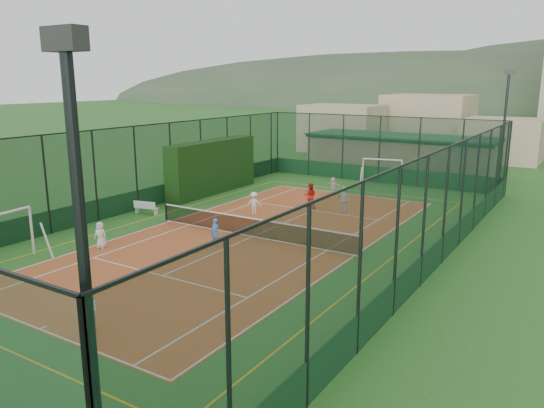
{
  "coord_description": "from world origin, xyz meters",
  "views": [
    {
      "loc": [
        14.27,
        -20.92,
        7.62
      ],
      "look_at": [
        -0.27,
        2.23,
        1.2
      ],
      "focal_mm": 35.0,
      "sensor_mm": 36.0,
      "label": 1
    }
  ],
  "objects_px": {
    "floodlight_se": "(90,340)",
    "child_far_back": "(333,185)",
    "futsal_goal_far": "(382,172)",
    "child_near_right": "(88,311)",
    "child_near_left": "(100,235)",
    "child_far_left": "(254,203)",
    "child_near_mid": "(215,232)",
    "clubhouse": "(401,154)",
    "white_bench": "(146,207)",
    "coach": "(310,196)",
    "floodlight_ne": "(503,135)",
    "child_far_right": "(344,200)"
  },
  "relations": [
    {
      "from": "floodlight_ne",
      "to": "child_far_back",
      "type": "distance_m",
      "value": 11.55
    },
    {
      "from": "clubhouse",
      "to": "child_near_mid",
      "type": "xyz_separation_m",
      "value": [
        -0.66,
        -24.16,
        -0.91
      ]
    },
    {
      "from": "floodlight_se",
      "to": "clubhouse",
      "type": "relative_size",
      "value": 0.54
    },
    {
      "from": "floodlight_se",
      "to": "child_far_back",
      "type": "distance_m",
      "value": 29.85
    },
    {
      "from": "child_near_mid",
      "to": "floodlight_se",
      "type": "bearing_deg",
      "value": -49.39
    },
    {
      "from": "child_near_right",
      "to": "child_far_left",
      "type": "distance_m",
      "value": 15.53
    },
    {
      "from": "floodlight_se",
      "to": "child_near_left",
      "type": "bearing_deg",
      "value": 140.04
    },
    {
      "from": "child_near_left",
      "to": "coach",
      "type": "distance_m",
      "value": 12.89
    },
    {
      "from": "child_near_right",
      "to": "coach",
      "type": "bearing_deg",
      "value": 109.56
    },
    {
      "from": "child_near_left",
      "to": "child_far_left",
      "type": "bearing_deg",
      "value": 56.41
    },
    {
      "from": "floodlight_se",
      "to": "child_far_left",
      "type": "xyz_separation_m",
      "value": [
        -11.04,
        20.36,
        -3.45
      ]
    },
    {
      "from": "floodlight_se",
      "to": "child_far_left",
      "type": "height_order",
      "value": "floodlight_se"
    },
    {
      "from": "floodlight_ne",
      "to": "child_near_right",
      "type": "distance_m",
      "value": 28.92
    },
    {
      "from": "child_far_back",
      "to": "child_near_right",
      "type": "bearing_deg",
      "value": 110.73
    },
    {
      "from": "child_near_right",
      "to": "child_far_back",
      "type": "bearing_deg",
      "value": 109.98
    },
    {
      "from": "floodlight_ne",
      "to": "futsal_goal_far",
      "type": "bearing_deg",
      "value": -177.96
    },
    {
      "from": "floodlight_se",
      "to": "coach",
      "type": "height_order",
      "value": "floodlight_se"
    },
    {
      "from": "clubhouse",
      "to": "futsal_goal_far",
      "type": "height_order",
      "value": "clubhouse"
    },
    {
      "from": "child_far_left",
      "to": "child_far_right",
      "type": "bearing_deg",
      "value": -171.18
    },
    {
      "from": "child_far_back",
      "to": "clubhouse",
      "type": "bearing_deg",
      "value": -81.89
    },
    {
      "from": "floodlight_ne",
      "to": "clubhouse",
      "type": "bearing_deg",
      "value": 147.88
    },
    {
      "from": "child_far_right",
      "to": "coach",
      "type": "height_order",
      "value": "coach"
    },
    {
      "from": "floodlight_ne",
      "to": "child_near_right",
      "type": "xyz_separation_m",
      "value": [
        -7.04,
        -27.84,
        -3.38
      ]
    },
    {
      "from": "floodlight_ne",
      "to": "white_bench",
      "type": "distance_m",
      "value": 23.28
    },
    {
      "from": "clubhouse",
      "to": "child_far_right",
      "type": "distance_m",
      "value": 15.21
    },
    {
      "from": "floodlight_se",
      "to": "child_near_left",
      "type": "relative_size",
      "value": 6.68
    },
    {
      "from": "clubhouse",
      "to": "child_far_left",
      "type": "bearing_deg",
      "value": -97.63
    },
    {
      "from": "clubhouse",
      "to": "child_near_left",
      "type": "bearing_deg",
      "value": -100.3
    },
    {
      "from": "child_near_right",
      "to": "floodlight_se",
      "type": "bearing_deg",
      "value": -24.01
    },
    {
      "from": "futsal_goal_far",
      "to": "child_near_right",
      "type": "distance_m",
      "value": 27.58
    },
    {
      "from": "white_bench",
      "to": "child_near_right",
      "type": "height_order",
      "value": "child_near_right"
    },
    {
      "from": "floodlight_se",
      "to": "child_far_back",
      "type": "xyz_separation_m",
      "value": [
        -9.7,
        28.01,
        -3.54
      ]
    },
    {
      "from": "floodlight_se",
      "to": "white_bench",
      "type": "height_order",
      "value": "floodlight_se"
    },
    {
      "from": "child_near_mid",
      "to": "clubhouse",
      "type": "bearing_deg",
      "value": 96.4
    },
    {
      "from": "child_near_left",
      "to": "child_far_left",
      "type": "relative_size",
      "value": 0.93
    },
    {
      "from": "white_bench",
      "to": "child_near_left",
      "type": "relative_size",
      "value": 1.17
    },
    {
      "from": "floodlight_se",
      "to": "child_near_right",
      "type": "xyz_separation_m",
      "value": [
        -7.04,
        5.36,
        -3.38
      ]
    },
    {
      "from": "child_near_mid",
      "to": "child_far_left",
      "type": "relative_size",
      "value": 0.99
    },
    {
      "from": "child_near_left",
      "to": "coach",
      "type": "xyz_separation_m",
      "value": [
        4.53,
        12.07,
        0.16
      ]
    },
    {
      "from": "child_near_right",
      "to": "child_far_back",
      "type": "height_order",
      "value": "child_near_right"
    },
    {
      "from": "white_bench",
      "to": "child_far_right",
      "type": "xyz_separation_m",
      "value": [
        9.56,
        6.41,
        0.38
      ]
    },
    {
      "from": "coach",
      "to": "floodlight_ne",
      "type": "bearing_deg",
      "value": -151.45
    },
    {
      "from": "floodlight_se",
      "to": "child_near_left",
      "type": "xyz_separation_m",
      "value": [
        -13.55,
        11.36,
        -3.5
      ]
    },
    {
      "from": "child_near_left",
      "to": "child_near_right",
      "type": "relative_size",
      "value": 0.84
    },
    {
      "from": "floodlight_ne",
      "to": "child_far_back",
      "type": "height_order",
      "value": "floodlight_ne"
    },
    {
      "from": "child_near_mid",
      "to": "child_far_right",
      "type": "bearing_deg",
      "value": 83.01
    },
    {
      "from": "child_near_left",
      "to": "child_near_mid",
      "type": "bearing_deg",
      "value": 17.68
    },
    {
      "from": "floodlight_ne",
      "to": "clubhouse",
      "type": "height_order",
      "value": "floodlight_ne"
    },
    {
      "from": "clubhouse",
      "to": "futsal_goal_far",
      "type": "relative_size",
      "value": 5.19
    },
    {
      "from": "child_far_back",
      "to": "floodlight_se",
      "type": "bearing_deg",
      "value": 123.12
    }
  ]
}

